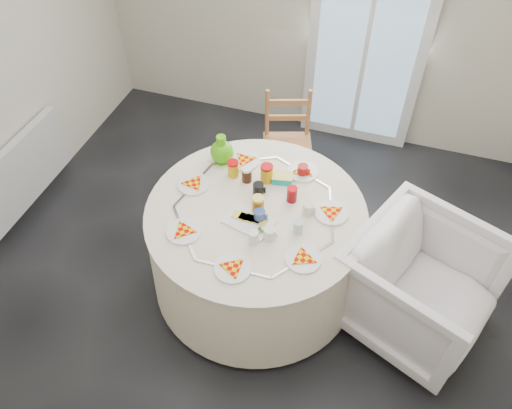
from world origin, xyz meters
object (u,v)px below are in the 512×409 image
(armchair, at_px, (420,287))
(green_pitcher, at_px, (222,147))
(wooden_chair, at_px, (288,143))
(radiator, at_px, (24,172))
(table, at_px, (256,247))

(armchair, height_order, green_pitcher, green_pitcher)
(armchair, distance_m, green_pitcher, 1.59)
(wooden_chair, relative_size, armchair, 1.01)
(radiator, relative_size, wooden_chair, 1.14)
(radiator, distance_m, armchair, 3.09)
(radiator, height_order, green_pitcher, green_pitcher)
(table, bearing_deg, armchair, 0.23)
(wooden_chair, xyz_separation_m, green_pitcher, (-0.30, -0.65, 0.40))
(armchair, bearing_deg, table, 113.27)
(table, xyz_separation_m, wooden_chair, (-0.07, 1.03, 0.09))
(radiator, distance_m, green_pitcher, 1.70)
(table, height_order, armchair, armchair)
(table, height_order, green_pitcher, green_pitcher)
(table, distance_m, green_pitcher, 0.72)
(table, distance_m, armchair, 1.10)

